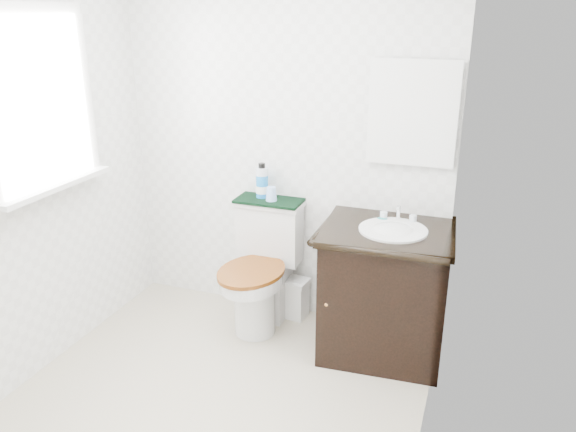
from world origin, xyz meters
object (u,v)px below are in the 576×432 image
Objects in this scene: toilet at (263,273)px; trash_bin at (294,297)px; mouthwash_bottle at (262,182)px; vanity at (385,288)px; cup at (271,194)px.

trash_bin is at bearing 37.74° from toilet.
vanity is at bearing -13.61° from mouthwash_bottle.
trash_bin is 3.06× the size of cup.
mouthwash_bottle reaches higher than cup.
toilet reaches higher than trash_bin.
toilet is at bearing -142.26° from trash_bin.
trash_bin is 0.76m from cup.
vanity reaches higher than toilet.
mouthwash_bottle is at bearing 111.12° from toilet.
cup is (0.02, 0.11, 0.53)m from toilet.
cup is at bearing 77.27° from toilet.
mouthwash_bottle is (-0.89, 0.22, 0.52)m from vanity.
trash_bin is (0.17, 0.13, -0.22)m from toilet.
toilet is 0.31m from trash_bin.
cup reaches higher than trash_bin.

